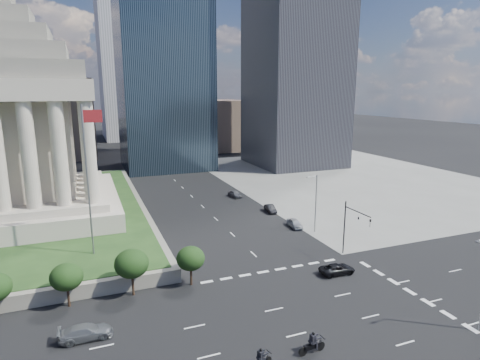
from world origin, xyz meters
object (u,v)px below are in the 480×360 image
parked_sedan_near (295,223)px  parked_sedan_far (235,194)px  motorcycle_trail (260,359)px  war_memorial (5,104)px  street_lamp_north (315,200)px  pickup_truck (337,269)px  parked_sedan_mid (270,209)px  suv_grey (86,332)px  traffic_signal_ne (352,223)px  motorcycle_lead (312,343)px  flagpole (88,173)px

parked_sedan_near → parked_sedan_far: bearing=102.5°
parked_sedan_far → motorcycle_trail: (-18.39, -54.87, 0.23)m
war_memorial → street_lamp_north: war_memorial is taller
pickup_truck → parked_sedan_mid: parked_sedan_mid is taller
suv_grey → parked_sedan_near: 40.92m
parked_sedan_far → parked_sedan_near: bearing=-90.6°
traffic_signal_ne → parked_sedan_near: size_ratio=1.86×
pickup_truck → motorcycle_lead: 17.51m
flagpole → parked_sedan_far: 43.22m
war_memorial → motorcycle_trail: war_memorial is taller
suv_grey → parked_sedan_far: bearing=-35.4°
flagpole → motorcycle_trail: bearing=-65.4°
parked_sedan_mid → motorcycle_lead: size_ratio=1.49×
flagpole → parked_sedan_near: bearing=7.4°
street_lamp_north → motorcycle_lead: bearing=-121.9°
war_memorial → pickup_truck: war_memorial is taller
parked_sedan_mid → parked_sedan_far: size_ratio=0.98×
war_memorial → parked_sedan_far: size_ratio=9.02×
motorcycle_lead → parked_sedan_far: bearing=72.6°
war_memorial → street_lamp_north: 54.92m
suv_grey → motorcycle_lead: 21.62m
flagpole → motorcycle_lead: bearing=-56.7°
traffic_signal_ne → pickup_truck: bearing=-142.7°
flagpole → motorcycle_lead: size_ratio=7.05×
motorcycle_lead → motorcycle_trail: motorcycle_lead is taller
street_lamp_north → parked_sedan_mid: size_ratio=2.36×
flagpole → parked_sedan_near: (33.33, 4.35, -12.38)m
parked_sedan_far → motorcycle_lead: size_ratio=1.52×
suv_grey → parked_sedan_far: parked_sedan_far is taller
war_memorial → motorcycle_lead: 62.53m
war_memorial → motorcycle_trail: (24.61, -51.22, -20.43)m
pickup_truck → suv_grey: (-30.97, -3.15, 0.07)m
war_memorial → pickup_truck: size_ratio=8.21×
parked_sedan_mid → parked_sedan_near: bearing=-83.0°
parked_sedan_near → war_memorial: bearing=163.0°
traffic_signal_ne → suv_grey: size_ratio=1.59×
pickup_truck → motorcycle_lead: (-11.73, -12.99, 0.40)m
parked_sedan_near → motorcycle_lead: 35.00m
parked_sedan_mid → motorcycle_trail: bearing=-109.7°
traffic_signal_ne → street_lamp_north: bearing=85.8°
parked_sedan_near → parked_sedan_far: 23.43m
flagpole → motorcycle_lead: 34.49m
parked_sedan_mid → street_lamp_north: bearing=-75.2°
flagpole → parked_sedan_far: (30.83, 27.65, -12.38)m
pickup_truck → parked_sedan_near: size_ratio=1.11×
war_memorial → flagpole: size_ratio=1.95×
parked_sedan_mid → suv_grey: bearing=-130.9°
street_lamp_north → motorcycle_lead: size_ratio=3.52×
flagpole → motorcycle_trail: flagpole is taller
pickup_truck → motorcycle_trail: motorcycle_trail is taller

